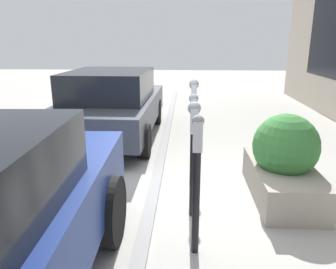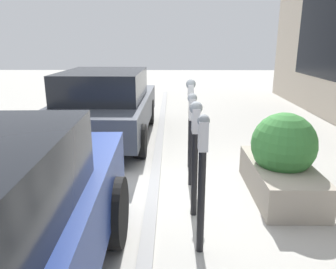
{
  "view_description": "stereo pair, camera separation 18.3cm",
  "coord_description": "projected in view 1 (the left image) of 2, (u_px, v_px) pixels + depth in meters",
  "views": [
    {
      "loc": [
        -4.16,
        -0.36,
        2.13
      ],
      "look_at": [
        0.0,
        -0.14,
        0.92
      ],
      "focal_mm": 35.0,
      "sensor_mm": 36.0,
      "label": 1
    },
    {
      "loc": [
        -4.17,
        -0.18,
        2.13
      ],
      "look_at": [
        0.0,
        -0.14,
        0.92
      ],
      "focal_mm": 35.0,
      "sensor_mm": 36.0,
      "label": 2
    }
  ],
  "objects": [
    {
      "name": "parking_meter_nearest",
      "position": [
        197.0,
        172.0,
        3.18
      ],
      "size": [
        0.14,
        0.12,
        1.47
      ],
      "color": "black",
      "rests_on": "ground_plane"
    },
    {
      "name": "ground_plane",
      "position": [
        158.0,
        197.0,
        4.6
      ],
      "size": [
        40.0,
        40.0,
        0.0
      ],
      "primitive_type": "plane",
      "color": "#ADAAA3"
    },
    {
      "name": "curb_strip",
      "position": [
        153.0,
        196.0,
        4.6
      ],
      "size": [
        19.0,
        0.16,
        0.04
      ],
      "color": "gray",
      "rests_on": "ground_plane"
    },
    {
      "name": "parked_car_middle",
      "position": [
        112.0,
        104.0,
        7.19
      ],
      "size": [
        4.18,
        1.93,
        1.51
      ],
      "rotation": [
        0.0,
        0.0,
        -0.02
      ],
      "color": "#383D47",
      "rests_on": "ground_plane"
    },
    {
      "name": "parking_meter_fourth",
      "position": [
        194.0,
        105.0,
        5.38
      ],
      "size": [
        0.19,
        0.16,
        1.52
      ],
      "color": "black",
      "rests_on": "ground_plane"
    },
    {
      "name": "parking_meter_second",
      "position": [
        194.0,
        142.0,
        3.87
      ],
      "size": [
        0.18,
        0.15,
        1.45
      ],
      "color": "black",
      "rests_on": "ground_plane"
    },
    {
      "name": "planter_box",
      "position": [
        284.0,
        163.0,
        4.49
      ],
      "size": [
        1.66,
        0.89,
        1.19
      ],
      "color": "#A39989",
      "rests_on": "ground_plane"
    },
    {
      "name": "parking_meter_middle",
      "position": [
        193.0,
        128.0,
        4.75
      ],
      "size": [
        0.16,
        0.14,
        1.4
      ],
      "color": "black",
      "rests_on": "ground_plane"
    }
  ]
}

